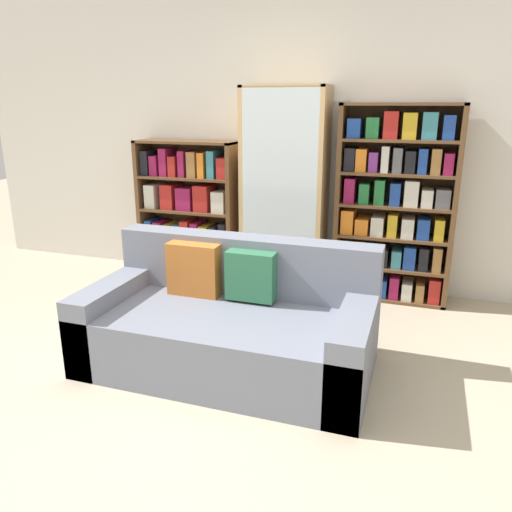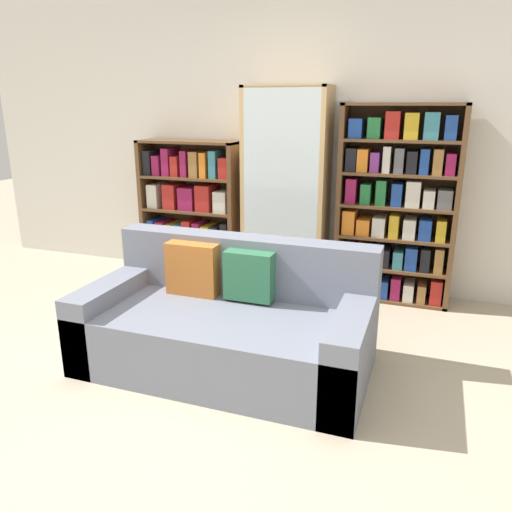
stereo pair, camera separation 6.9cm
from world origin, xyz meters
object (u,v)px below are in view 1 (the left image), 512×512
at_px(couch, 230,325).
at_px(display_cabinet, 285,191).
at_px(bookshelf_right, 395,207).
at_px(bookshelf_left, 189,212).
at_px(wine_bottle, 317,295).

distance_m(couch, display_cabinet, 1.66).
bearing_deg(bookshelf_right, bookshelf_left, 180.00).
relative_size(bookshelf_right, wine_bottle, 4.08).
bearing_deg(display_cabinet, couch, -87.42).
height_order(display_cabinet, wine_bottle, display_cabinet).
height_order(couch, bookshelf_left, bookshelf_left).
bearing_deg(wine_bottle, bookshelf_left, 157.88).
bearing_deg(couch, display_cabinet, 92.58).
bearing_deg(bookshelf_left, wine_bottle, -22.12).
relative_size(couch, display_cabinet, 1.01).
bearing_deg(bookshelf_left, couch, -56.37).
distance_m(bookshelf_right, wine_bottle, 1.01).
xyz_separation_m(display_cabinet, wine_bottle, (0.44, -0.55, -0.73)).
distance_m(couch, bookshelf_left, 1.90).
relative_size(display_cabinet, wine_bottle, 4.43).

